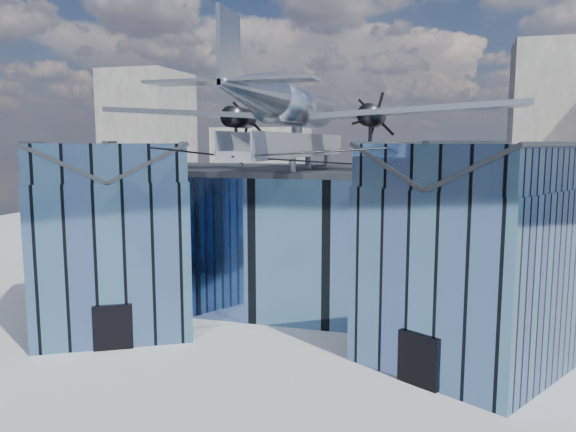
# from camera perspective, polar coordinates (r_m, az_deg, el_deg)

# --- Properties ---
(ground_plane) EXTENTS (120.00, 120.00, 0.00)m
(ground_plane) POSITION_cam_1_polar(r_m,az_deg,el_deg) (34.76, -0.95, -12.28)
(ground_plane) COLOR gray
(museum) EXTENTS (32.88, 24.50, 17.60)m
(museum) POSITION_cam_1_polar(r_m,az_deg,el_deg) (38.79, 1.60, -1.72)
(museum) COLOR #4C719C
(museum) RESTS_ON ground
(bg_towers) EXTENTS (77.00, 24.50, 26.00)m
(bg_towers) POSITION_cam_1_polar(r_m,az_deg,el_deg) (82.13, 10.67, 6.18)
(bg_towers) COLOR gray
(bg_towers) RESTS_ON ground
(tree_side_w) EXTENTS (3.14, 3.14, 4.86)m
(tree_side_w) POSITION_cam_1_polar(r_m,az_deg,el_deg) (54.37, -19.25, -1.87)
(tree_side_w) COLOR #382116
(tree_side_w) RESTS_ON ground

